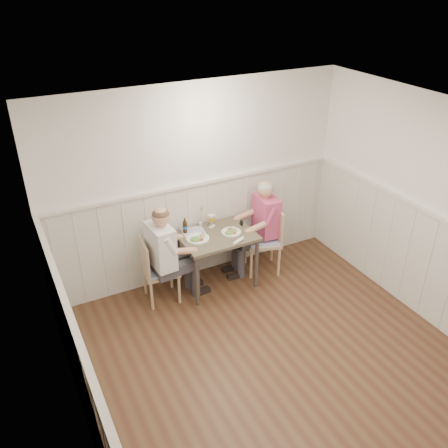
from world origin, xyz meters
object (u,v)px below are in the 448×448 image
(chair_right, at_px, (267,237))
(chair_left, at_px, (156,268))
(grass_vase, at_px, (200,217))
(diner_cream, at_px, (165,263))
(man_in_pink, at_px, (263,233))
(dining_table, at_px, (217,241))
(beer_bottle, at_px, (185,226))

(chair_right, bearing_deg, chair_left, 178.73)
(chair_right, xyz_separation_m, grass_vase, (-0.86, 0.27, 0.39))
(chair_right, height_order, diner_cream, diner_cream)
(chair_left, height_order, man_in_pink, man_in_pink)
(dining_table, bearing_deg, beer_bottle, 146.62)
(man_in_pink, xyz_separation_m, diner_cream, (-1.45, -0.10, 0.00))
(diner_cream, relative_size, grass_vase, 4.00)
(man_in_pink, relative_size, diner_cream, 1.00)
(chair_left, bearing_deg, grass_vase, 18.31)
(dining_table, xyz_separation_m, grass_vase, (-0.10, 0.27, 0.25))
(dining_table, xyz_separation_m, man_in_pink, (0.72, 0.05, -0.09))
(man_in_pink, bearing_deg, grass_vase, 165.13)
(dining_table, relative_size, chair_left, 1.09)
(dining_table, distance_m, diner_cream, 0.74)
(grass_vase, bearing_deg, beer_bottle, -169.23)
(grass_vase, bearing_deg, man_in_pink, -14.87)
(beer_bottle, xyz_separation_m, grass_vase, (0.24, 0.05, 0.06))
(dining_table, distance_m, beer_bottle, 0.45)
(man_in_pink, height_order, grass_vase, man_in_pink)
(chair_right, distance_m, chair_left, 1.58)
(chair_left, height_order, grass_vase, grass_vase)
(chair_right, distance_m, diner_cream, 1.49)
(man_in_pink, xyz_separation_m, beer_bottle, (-1.06, 0.17, 0.28))
(chair_right, relative_size, man_in_pink, 0.71)
(beer_bottle, distance_m, grass_vase, 0.25)
(diner_cream, height_order, beer_bottle, diner_cream)
(dining_table, height_order, diner_cream, diner_cream)
(man_in_pink, bearing_deg, chair_right, -57.75)
(grass_vase, bearing_deg, diner_cream, -152.94)
(dining_table, distance_m, chair_right, 0.77)
(chair_right, height_order, man_in_pink, man_in_pink)
(dining_table, distance_m, grass_vase, 0.38)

